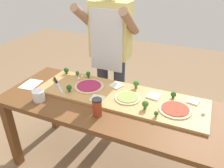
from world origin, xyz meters
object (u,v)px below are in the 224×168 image
broccoli_floret_front_right (88,74)px  sauce_jar (97,107)px  cheese_crumble_a (79,79)px  prep_table (110,113)px  broccoli_floret_front_left (69,88)px  pizza_whole_tomato_red (175,109)px  pizza_slice_near_right (97,99)px  broccoli_floret_center_right (173,95)px  cheese_crumble_b (203,114)px  pizza_whole_pesto_green (128,98)px  broccoli_floret_back_mid (156,114)px  flour_cup (39,96)px  broccoli_floret_front_mid (145,104)px  chefs_knife (57,83)px  pizza_slice_far_left (193,101)px  broccoli_floret_back_right (77,73)px  broccoli_floret_back_left (66,70)px  broccoli_floret_center_left (136,84)px  pizza_whole_beet_magenta (89,86)px  recipe_note (31,84)px  cheese_crumble_c (82,77)px  pizza_slice_far_right (154,96)px  pizza_slice_near_left (116,85)px

broccoli_floret_front_right → sauce_jar: size_ratio=0.46×
cheese_crumble_a → prep_table: bearing=-26.1°
prep_table → broccoli_floret_front_left: broccoli_floret_front_left is taller
pizza_whole_tomato_red → pizza_slice_near_right: pizza_whole_tomato_red is taller
broccoli_floret_center_right → cheese_crumble_b: bearing=-29.4°
pizza_whole_pesto_green → cheese_crumble_b: size_ratio=11.68×
prep_table → pizza_whole_pesto_green: pizza_whole_pesto_green is taller
pizza_whole_tomato_red → broccoli_floret_back_mid: size_ratio=5.25×
pizza_whole_pesto_green → cheese_crumble_b: bearing=1.6°
broccoli_floret_center_right → cheese_crumble_b: broccoli_floret_center_right is taller
flour_cup → broccoli_floret_front_mid: bearing=13.3°
chefs_knife → sauce_jar: sauce_jar is taller
pizza_slice_far_left → broccoli_floret_front_left: 1.03m
cheese_crumble_b → flour_cup: 1.29m
broccoli_floret_back_right → sauce_jar: (0.47, -0.48, 0.02)m
broccoli_floret_front_right → broccoli_floret_front_mid: 0.71m
broccoli_floret_back_left → pizza_slice_far_left: bearing=-1.4°
broccoli_floret_center_left → pizza_whole_tomato_red: bearing=-27.7°
pizza_whole_beet_magenta → broccoli_floret_front_right: 0.18m
broccoli_floret_front_mid → recipe_note: size_ratio=0.39×
broccoli_floret_back_left → sauce_jar: (0.59, -0.47, 0.01)m
pizza_whole_pesto_green → broccoli_floret_center_right: broccoli_floret_center_right is taller
chefs_knife → broccoli_floret_front_mid: broccoli_floret_front_mid is taller
cheese_crumble_b → recipe_note: cheese_crumble_b is taller
prep_table → chefs_knife: chefs_knife is taller
broccoli_floret_back_left → cheese_crumble_a: size_ratio=3.16×
broccoli_floret_center_left → broccoli_floret_front_left: bearing=-150.4°
broccoli_floret_front_mid → cheese_crumble_a: 0.74m
broccoli_floret_back_left → cheese_crumble_c: bearing=-3.0°
pizza_whole_tomato_red → pizza_slice_far_right: bearing=148.3°
chefs_knife → broccoli_floret_front_right: bearing=47.1°
pizza_slice_near_right → flour_cup: 0.48m
pizza_slice_far_left → broccoli_floret_front_mid: broccoli_floret_front_mid is taller
pizza_slice_near_left → broccoli_floret_front_mid: (0.34, -0.24, 0.04)m
chefs_knife → pizza_whole_beet_magenta: same height
pizza_whole_beet_magenta → broccoli_floret_front_mid: (0.56, -0.13, 0.04)m
broccoli_floret_front_mid → broccoli_floret_back_mid: bearing=-31.1°
pizza_whole_pesto_green → pizza_slice_far_left: size_ratio=2.53×
pizza_whole_tomato_red → cheese_crumble_c: (-0.92, 0.19, 0.00)m
pizza_whole_pesto_green → pizza_slice_far_left: pizza_whole_pesto_green is taller
pizza_slice_near_right → broccoli_floret_center_right: (0.56, 0.27, 0.03)m
broccoli_floret_front_left → broccoli_floret_center_right: broccoli_floret_front_left is taller
cheese_crumble_b → pizza_slice_far_right: bearing=166.3°
cheese_crumble_c → pizza_slice_near_left: bearing=-4.1°
pizza_slice_far_right → broccoli_floret_back_mid: bearing=-72.5°
pizza_whole_tomato_red → prep_table: bearing=-171.4°
broccoli_floret_front_mid → broccoli_floret_back_mid: broccoli_floret_front_mid is taller
chefs_knife → pizza_whole_tomato_red: bearing=0.7°
broccoli_floret_back_right → pizza_whole_tomato_red: bearing=-12.1°
broccoli_floret_back_left → cheese_crumble_a: (0.18, -0.07, -0.03)m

